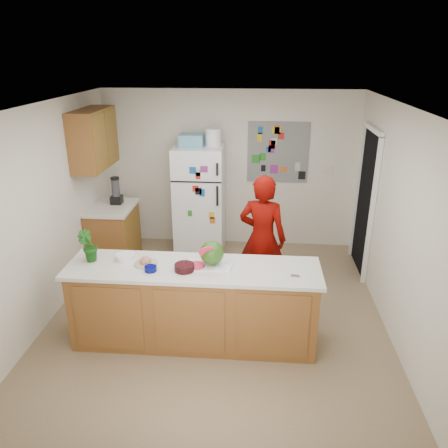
# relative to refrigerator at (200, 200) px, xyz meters

# --- Properties ---
(floor) EXTENTS (4.00, 4.50, 0.02)m
(floor) POSITION_rel_refrigerator_xyz_m (0.45, -1.88, -0.86)
(floor) COLOR brown
(floor) RESTS_ON ground
(wall_back) EXTENTS (4.00, 0.02, 2.50)m
(wall_back) POSITION_rel_refrigerator_xyz_m (0.45, 0.38, 0.40)
(wall_back) COLOR beige
(wall_back) RESTS_ON ground
(wall_left) EXTENTS (0.02, 4.50, 2.50)m
(wall_left) POSITION_rel_refrigerator_xyz_m (-1.56, -1.88, 0.40)
(wall_left) COLOR beige
(wall_left) RESTS_ON ground
(wall_right) EXTENTS (0.02, 4.50, 2.50)m
(wall_right) POSITION_rel_refrigerator_xyz_m (2.46, -1.88, 0.40)
(wall_right) COLOR beige
(wall_right) RESTS_ON ground
(ceiling) EXTENTS (4.00, 4.50, 0.02)m
(ceiling) POSITION_rel_refrigerator_xyz_m (0.45, -1.88, 1.66)
(ceiling) COLOR white
(ceiling) RESTS_ON wall_back
(doorway) EXTENTS (0.03, 0.85, 2.04)m
(doorway) POSITION_rel_refrigerator_xyz_m (2.44, -0.43, 0.17)
(doorway) COLOR black
(doorway) RESTS_ON ground
(peninsula_base) EXTENTS (2.60, 0.62, 0.88)m
(peninsula_base) POSITION_rel_refrigerator_xyz_m (0.25, -2.38, -0.41)
(peninsula_base) COLOR brown
(peninsula_base) RESTS_ON floor
(peninsula_top) EXTENTS (2.68, 0.70, 0.04)m
(peninsula_top) POSITION_rel_refrigerator_xyz_m (0.25, -2.38, 0.05)
(peninsula_top) COLOR silver
(peninsula_top) RESTS_ON peninsula_base
(side_counter_base) EXTENTS (0.60, 0.80, 0.86)m
(side_counter_base) POSITION_rel_refrigerator_xyz_m (-1.24, -0.53, -0.42)
(side_counter_base) COLOR brown
(side_counter_base) RESTS_ON floor
(side_counter_top) EXTENTS (0.64, 0.84, 0.04)m
(side_counter_top) POSITION_rel_refrigerator_xyz_m (-1.24, -0.53, 0.03)
(side_counter_top) COLOR silver
(side_counter_top) RESTS_ON side_counter_base
(upper_cabinets) EXTENTS (0.35, 1.00, 0.80)m
(upper_cabinets) POSITION_rel_refrigerator_xyz_m (-1.37, -0.58, 1.05)
(upper_cabinets) COLOR brown
(upper_cabinets) RESTS_ON wall_left
(refrigerator) EXTENTS (0.75, 0.70, 1.70)m
(refrigerator) POSITION_rel_refrigerator_xyz_m (0.00, 0.00, 0.00)
(refrigerator) COLOR silver
(refrigerator) RESTS_ON floor
(fridge_top_bin) EXTENTS (0.35, 0.28, 0.18)m
(fridge_top_bin) POSITION_rel_refrigerator_xyz_m (-0.10, 0.00, 0.94)
(fridge_top_bin) COLOR #5999B2
(fridge_top_bin) RESTS_ON refrigerator
(photo_collage) EXTENTS (0.95, 0.01, 0.95)m
(photo_collage) POSITION_rel_refrigerator_xyz_m (1.20, 0.36, 0.70)
(photo_collage) COLOR slate
(photo_collage) RESTS_ON wall_back
(person) EXTENTS (0.68, 0.53, 1.66)m
(person) POSITION_rel_refrigerator_xyz_m (0.98, -1.37, -0.02)
(person) COLOR #5F0501
(person) RESTS_ON floor
(blender_appliance) EXTENTS (0.12, 0.12, 0.38)m
(blender_appliance) POSITION_rel_refrigerator_xyz_m (-1.19, -0.40, 0.24)
(blender_appliance) COLOR black
(blender_appliance) RESTS_ON side_counter_top
(cutting_board) EXTENTS (0.41, 0.32, 0.01)m
(cutting_board) POSITION_rel_refrigerator_xyz_m (0.38, -2.33, 0.08)
(cutting_board) COLOR silver
(cutting_board) RESTS_ON peninsula_top
(watermelon) EXTENTS (0.25, 0.25, 0.25)m
(watermelon) POSITION_rel_refrigerator_xyz_m (0.44, -2.31, 0.21)
(watermelon) COLOR #285113
(watermelon) RESTS_ON cutting_board
(watermelon_slice) EXTENTS (0.17, 0.17, 0.02)m
(watermelon_slice) POSITION_rel_refrigerator_xyz_m (0.29, -2.38, 0.09)
(watermelon_slice) COLOR red
(watermelon_slice) RESTS_ON cutting_board
(cherry_bowl) EXTENTS (0.21, 0.21, 0.07)m
(cherry_bowl) POSITION_rel_refrigerator_xyz_m (0.18, -2.46, 0.11)
(cherry_bowl) COLOR black
(cherry_bowl) RESTS_ON peninsula_top
(white_bowl) EXTENTS (0.25, 0.25, 0.06)m
(white_bowl) POSITION_rel_refrigerator_xyz_m (-0.51, -2.26, 0.10)
(white_bowl) COLOR silver
(white_bowl) RESTS_ON peninsula_top
(cobalt_bowl) EXTENTS (0.15, 0.15, 0.05)m
(cobalt_bowl) POSITION_rel_refrigerator_xyz_m (-0.17, -2.50, 0.10)
(cobalt_bowl) COLOR #030755
(cobalt_bowl) RESTS_ON peninsula_top
(plate) EXTENTS (0.25, 0.25, 0.02)m
(plate) POSITION_rel_refrigerator_xyz_m (-0.26, -2.36, 0.08)
(plate) COLOR beige
(plate) RESTS_ON peninsula_top
(paper_towel) EXTENTS (0.18, 0.17, 0.02)m
(paper_towel) POSITION_rel_refrigerator_xyz_m (0.57, -2.40, 0.08)
(paper_towel) COLOR white
(paper_towel) RESTS_ON peninsula_top
(keys) EXTENTS (0.09, 0.05, 0.01)m
(keys) POSITION_rel_refrigerator_xyz_m (1.31, -2.50, 0.08)
(keys) COLOR slate
(keys) RESTS_ON peninsula_top
(potted_plant) EXTENTS (0.23, 0.20, 0.35)m
(potted_plant) POSITION_rel_refrigerator_xyz_m (-0.88, -2.33, 0.24)
(potted_plant) COLOR #093A0C
(potted_plant) RESTS_ON peninsula_top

